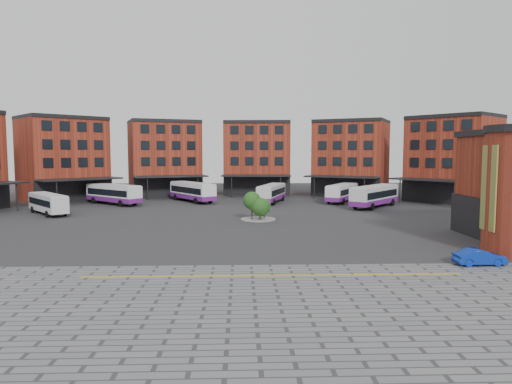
{
  "coord_description": "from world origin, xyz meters",
  "views": [
    {
      "loc": [
        -0.14,
        -44.44,
        8.42
      ],
      "look_at": [
        1.53,
        6.05,
        4.0
      ],
      "focal_mm": 32.0,
      "sensor_mm": 36.0,
      "label": 1
    }
  ],
  "objects_px": {
    "tree_island": "(258,206)",
    "blue_car": "(480,257)",
    "bus_b": "(113,194)",
    "bus_e": "(343,192)",
    "bus_c": "(192,191)",
    "bus_f": "(375,196)",
    "bus_d": "(272,193)",
    "bus_a": "(48,202)"
  },
  "relations": [
    {
      "from": "bus_e",
      "to": "bus_a",
      "type": "bearing_deg",
      "value": -132.28
    },
    {
      "from": "bus_f",
      "to": "bus_b",
      "type": "bearing_deg",
      "value": -146.7
    },
    {
      "from": "bus_c",
      "to": "bus_b",
      "type": "bearing_deg",
      "value": 162.67
    },
    {
      "from": "bus_d",
      "to": "bus_e",
      "type": "distance_m",
      "value": 12.09
    },
    {
      "from": "tree_island",
      "to": "bus_e",
      "type": "relative_size",
      "value": 0.41
    },
    {
      "from": "bus_e",
      "to": "tree_island",
      "type": "bearing_deg",
      "value": -96.57
    },
    {
      "from": "tree_island",
      "to": "bus_c",
      "type": "bearing_deg",
      "value": 115.51
    },
    {
      "from": "bus_a",
      "to": "blue_car",
      "type": "height_order",
      "value": "bus_a"
    },
    {
      "from": "bus_f",
      "to": "bus_c",
      "type": "bearing_deg",
      "value": -156.76
    },
    {
      "from": "bus_d",
      "to": "bus_e",
      "type": "relative_size",
      "value": 1.04
    },
    {
      "from": "bus_a",
      "to": "bus_d",
      "type": "xyz_separation_m",
      "value": [
        31.29,
        13.18,
        -0.01
      ]
    },
    {
      "from": "bus_a",
      "to": "bus_f",
      "type": "relative_size",
      "value": 0.84
    },
    {
      "from": "bus_a",
      "to": "bus_b",
      "type": "distance_m",
      "value": 12.88
    },
    {
      "from": "bus_f",
      "to": "bus_e",
      "type": "bearing_deg",
      "value": 154.24
    },
    {
      "from": "bus_a",
      "to": "bus_d",
      "type": "height_order",
      "value": "bus_d"
    },
    {
      "from": "bus_a",
      "to": "bus_f",
      "type": "height_order",
      "value": "bus_f"
    },
    {
      "from": "bus_a",
      "to": "bus_e",
      "type": "bearing_deg",
      "value": -21.98
    },
    {
      "from": "bus_b",
      "to": "bus_f",
      "type": "xyz_separation_m",
      "value": [
        41.03,
        -5.21,
        0.05
      ]
    },
    {
      "from": "tree_island",
      "to": "bus_a",
      "type": "relative_size",
      "value": 0.49
    },
    {
      "from": "bus_c",
      "to": "bus_f",
      "type": "height_order",
      "value": "bus_f"
    },
    {
      "from": "bus_b",
      "to": "bus_d",
      "type": "xyz_separation_m",
      "value": [
        25.68,
        1.58,
        -0.11
      ]
    },
    {
      "from": "bus_a",
      "to": "bus_c",
      "type": "distance_m",
      "value": 23.57
    },
    {
      "from": "bus_b",
      "to": "bus_d",
      "type": "height_order",
      "value": "bus_b"
    },
    {
      "from": "bus_a",
      "to": "blue_car",
      "type": "xyz_separation_m",
      "value": [
        44.0,
        -29.46,
        -1.04
      ]
    },
    {
      "from": "bus_d",
      "to": "blue_car",
      "type": "height_order",
      "value": "bus_d"
    },
    {
      "from": "tree_island",
      "to": "blue_car",
      "type": "xyz_separation_m",
      "value": [
        15.71,
        -23.0,
        -1.2
      ]
    },
    {
      "from": "bus_a",
      "to": "blue_car",
      "type": "distance_m",
      "value": 52.97
    },
    {
      "from": "bus_e",
      "to": "bus_f",
      "type": "distance_m",
      "value": 8.14
    },
    {
      "from": "bus_c",
      "to": "bus_f",
      "type": "distance_m",
      "value": 30.12
    },
    {
      "from": "bus_e",
      "to": "blue_car",
      "type": "bearing_deg",
      "value": -59.15
    },
    {
      "from": "bus_d",
      "to": "blue_car",
      "type": "relative_size",
      "value": 2.94
    },
    {
      "from": "tree_island",
      "to": "bus_b",
      "type": "xyz_separation_m",
      "value": [
        -22.68,
        18.06,
        -0.07
      ]
    },
    {
      "from": "tree_island",
      "to": "bus_f",
      "type": "height_order",
      "value": "tree_island"
    },
    {
      "from": "bus_a",
      "to": "blue_car",
      "type": "bearing_deg",
      "value": -73.48
    },
    {
      "from": "bus_b",
      "to": "bus_c",
      "type": "distance_m",
      "value": 12.83
    },
    {
      "from": "tree_island",
      "to": "bus_d",
      "type": "relative_size",
      "value": 0.4
    },
    {
      "from": "bus_a",
      "to": "bus_e",
      "type": "relative_size",
      "value": 0.85
    },
    {
      "from": "bus_a",
      "to": "bus_d",
      "type": "relative_size",
      "value": 0.82
    },
    {
      "from": "blue_car",
      "to": "bus_b",
      "type": "bearing_deg",
      "value": 40.47
    },
    {
      "from": "bus_b",
      "to": "blue_car",
      "type": "xyz_separation_m",
      "value": [
        38.39,
        -41.06,
        -1.13
      ]
    },
    {
      "from": "bus_a",
      "to": "bus_c",
      "type": "height_order",
      "value": "bus_c"
    },
    {
      "from": "bus_c",
      "to": "bus_d",
      "type": "distance_m",
      "value": 13.58
    }
  ]
}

